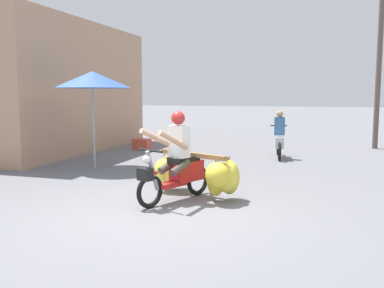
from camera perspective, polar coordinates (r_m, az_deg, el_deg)
The scene contains 7 objects.
ground_plane at distance 6.66m, azimuth -5.23°, elevation -9.56°, with size 120.00×120.00×0.00m, color slate.
motorbike_main_loaded at distance 7.65m, azimuth -0.27°, elevation -3.58°, with size 1.84×1.92×1.58m.
motorbike_distant_ahead_left at distance 12.54m, azimuth 11.73°, elevation 0.66°, with size 0.51×1.62×1.40m.
shopfront_building at distance 15.01m, azimuth -19.46°, elevation 7.14°, with size 3.93×7.33×4.14m.
market_umbrella_near_shop at distance 10.84m, azimuth -13.33°, elevation 8.47°, with size 1.90×1.90×2.44m.
produce_crate at distance 14.41m, azimuth -6.83°, elevation -0.02°, with size 0.56×0.40×0.36m, color #CC4C38.
utility_pole at distance 15.83m, azimuth 24.09°, elevation 11.48°, with size 0.18×0.18×6.66m, color brown.
Camera 1 is at (2.45, -5.91, 1.87)m, focal length 39.34 mm.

